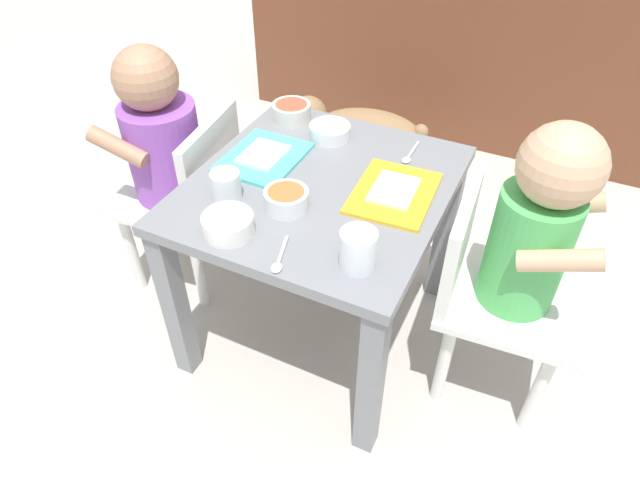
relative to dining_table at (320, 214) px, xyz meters
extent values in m
plane|color=#B2ADA3|center=(0.00, 0.00, -0.38)|extent=(7.00, 7.00, 0.00)
cube|color=slate|center=(0.00, 0.00, 0.07)|extent=(0.53, 0.58, 0.03)
cube|color=slate|center=(-0.23, -0.26, -0.16)|extent=(0.04, 0.04, 0.43)
cube|color=slate|center=(0.23, -0.26, -0.16)|extent=(0.04, 0.04, 0.43)
cube|color=slate|center=(-0.23, 0.26, -0.16)|extent=(0.04, 0.04, 0.43)
cube|color=slate|center=(0.23, 0.26, -0.16)|extent=(0.04, 0.04, 0.43)
cube|color=silver|center=(-0.43, 0.02, -0.10)|extent=(0.31, 0.31, 0.02)
cube|color=silver|center=(-0.31, 0.04, 0.02)|extent=(0.06, 0.27, 0.22)
cylinder|color=purple|center=(-0.43, 0.02, 0.03)|extent=(0.18, 0.18, 0.24)
sphere|color=#A87A5B|center=(-0.44, 0.02, 0.22)|extent=(0.15, 0.15, 0.15)
cylinder|color=silver|center=(-0.55, 0.11, -0.24)|extent=(0.03, 0.03, 0.27)
cylinder|color=silver|center=(-0.52, -0.09, -0.24)|extent=(0.03, 0.03, 0.27)
cylinder|color=silver|center=(-0.35, 0.13, -0.24)|extent=(0.03, 0.03, 0.27)
cylinder|color=silver|center=(-0.32, -0.07, -0.24)|extent=(0.03, 0.03, 0.27)
cylinder|color=#A87A5B|center=(-0.50, 0.11, 0.09)|extent=(0.15, 0.06, 0.09)
cylinder|color=#A87A5B|center=(-0.47, -0.09, 0.09)|extent=(0.15, 0.06, 0.09)
cube|color=silver|center=(0.43, 0.03, -0.10)|extent=(0.30, 0.30, 0.02)
cube|color=silver|center=(0.31, 0.02, 0.02)|extent=(0.04, 0.27, 0.22)
cylinder|color=#4CB259|center=(0.43, 0.03, 0.04)|extent=(0.15, 0.15, 0.26)
sphere|color=tan|center=(0.44, 0.03, 0.24)|extent=(0.15, 0.15, 0.15)
cylinder|color=silver|center=(0.54, -0.06, -0.24)|extent=(0.03, 0.03, 0.27)
cylinder|color=silver|center=(0.53, 0.14, -0.24)|extent=(0.03, 0.03, 0.27)
cylinder|color=silver|center=(0.34, -0.08, -0.24)|extent=(0.03, 0.03, 0.27)
cylinder|color=silver|center=(0.33, 0.12, -0.24)|extent=(0.03, 0.03, 0.27)
cylinder|color=tan|center=(0.49, -0.05, 0.10)|extent=(0.15, 0.05, 0.09)
cylinder|color=tan|center=(0.48, 0.12, 0.10)|extent=(0.15, 0.05, 0.09)
ellipsoid|color=olive|center=(-0.15, 0.69, -0.20)|extent=(0.40, 0.25, 0.16)
sphere|color=olive|center=(-0.36, 0.65, -0.16)|extent=(0.13, 0.13, 0.13)
sphere|color=black|center=(-0.40, 0.64, -0.16)|extent=(0.06, 0.06, 0.06)
torus|color=green|center=(-0.33, 0.66, -0.17)|extent=(0.05, 0.11, 0.11)
sphere|color=olive|center=(0.02, 0.73, -0.16)|extent=(0.05, 0.05, 0.05)
cylinder|color=olive|center=(-0.26, 0.73, -0.32)|extent=(0.04, 0.04, 0.11)
cylinder|color=olive|center=(-0.24, 0.62, -0.32)|extent=(0.04, 0.04, 0.11)
cylinder|color=olive|center=(-0.06, 0.77, -0.32)|extent=(0.04, 0.04, 0.11)
cylinder|color=olive|center=(-0.04, 0.66, -0.32)|extent=(0.04, 0.04, 0.11)
cube|color=#4CC6BC|center=(-0.15, 0.03, 0.09)|extent=(0.16, 0.20, 0.01)
cube|color=white|center=(-0.15, 0.03, 0.09)|extent=(0.09, 0.11, 0.01)
cube|color=gold|center=(0.15, 0.03, 0.09)|extent=(0.17, 0.21, 0.01)
cube|color=white|center=(0.15, 0.03, 0.09)|extent=(0.09, 0.12, 0.01)
cylinder|color=white|center=(-0.15, -0.13, 0.11)|extent=(0.06, 0.06, 0.06)
cylinder|color=silver|center=(-0.15, -0.13, 0.10)|extent=(0.05, 0.05, 0.04)
cylinder|color=white|center=(0.17, -0.20, 0.12)|extent=(0.07, 0.07, 0.07)
cylinder|color=silver|center=(0.17, -0.20, 0.11)|extent=(0.06, 0.06, 0.05)
cylinder|color=white|center=(-0.06, 0.18, 0.10)|extent=(0.10, 0.10, 0.03)
cylinder|color=gold|center=(-0.06, 0.18, 0.11)|extent=(0.08, 0.08, 0.01)
cylinder|color=white|center=(-0.08, -0.22, 0.10)|extent=(0.10, 0.10, 0.04)
cylinder|color=#4C8C33|center=(-0.08, -0.22, 0.12)|extent=(0.08, 0.08, 0.01)
cylinder|color=silver|center=(-0.18, 0.22, 0.10)|extent=(0.10, 0.10, 0.04)
cylinder|color=#D84C33|center=(-0.18, 0.22, 0.12)|extent=(0.08, 0.08, 0.01)
cylinder|color=white|center=(-0.02, -0.10, 0.10)|extent=(0.09, 0.09, 0.04)
cylinder|color=#B26633|center=(-0.02, -0.10, 0.12)|extent=(0.07, 0.07, 0.01)
cylinder|color=silver|center=(0.14, 0.21, 0.09)|extent=(0.01, 0.08, 0.01)
ellipsoid|color=silver|center=(0.14, 0.16, 0.09)|extent=(0.02, 0.03, 0.01)
cylinder|color=silver|center=(0.03, -0.22, 0.09)|extent=(0.03, 0.07, 0.01)
ellipsoid|color=silver|center=(0.05, -0.27, 0.09)|extent=(0.03, 0.03, 0.01)
camera|label=1|loc=(0.42, -0.86, 0.76)|focal=30.87mm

